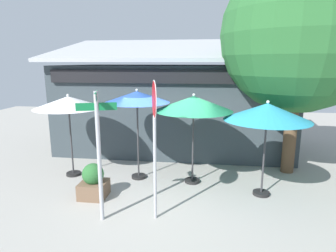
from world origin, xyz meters
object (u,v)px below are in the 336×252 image
(patio_umbrella_forest_green_right, at_px, (194,104))
(shade_tree, at_px, (308,37))
(street_sign_post, at_px, (98,144))
(sidewalk_planter, at_px, (93,182))
(patio_umbrella_ivory_left, at_px, (68,103))
(patio_umbrella_royal_blue_center, at_px, (137,98))
(patio_umbrella_teal_far_right, at_px, (267,113))
(stop_sign, at_px, (154,124))

(patio_umbrella_forest_green_right, distance_m, shade_tree, 3.86)
(street_sign_post, bearing_deg, sidewalk_planter, 120.08)
(patio_umbrella_ivory_left, bearing_deg, sidewalk_planter, -48.33)
(patio_umbrella_royal_blue_center, bearing_deg, patio_umbrella_teal_far_right, -11.27)
(street_sign_post, height_order, patio_umbrella_royal_blue_center, street_sign_post)
(shade_tree, bearing_deg, street_sign_post, -145.42)
(street_sign_post, bearing_deg, shade_tree, 34.58)
(patio_umbrella_ivory_left, relative_size, sidewalk_planter, 2.78)
(patio_umbrella_teal_far_right, relative_size, sidewalk_planter, 2.77)
(patio_umbrella_royal_blue_center, height_order, patio_umbrella_forest_green_right, patio_umbrella_royal_blue_center)
(stop_sign, bearing_deg, patio_umbrella_royal_blue_center, 112.19)
(patio_umbrella_royal_blue_center, xyz_separation_m, sidewalk_planter, (-0.87, -1.42, -2.03))
(shade_tree, distance_m, sidewalk_planter, 7.25)
(street_sign_post, xyz_separation_m, shade_tree, (5.09, 3.51, 2.39))
(patio_umbrella_royal_blue_center, bearing_deg, shade_tree, 12.21)
(street_sign_post, bearing_deg, patio_umbrella_ivory_left, 127.05)
(sidewalk_planter, bearing_deg, street_sign_post, -59.92)
(patio_umbrella_forest_green_right, xyz_separation_m, sidewalk_planter, (-2.51, -1.30, -1.90))
(patio_umbrella_royal_blue_center, distance_m, patio_umbrella_teal_far_right, 3.58)
(street_sign_post, relative_size, patio_umbrella_ivory_left, 1.13)
(patio_umbrella_forest_green_right, xyz_separation_m, shade_tree, (3.19, 1.16, 1.84))
(stop_sign, distance_m, shade_tree, 5.48)
(shade_tree, bearing_deg, patio_umbrella_ivory_left, -170.99)
(patio_umbrella_ivory_left, distance_m, sidewalk_planter, 2.60)
(patio_umbrella_ivory_left, height_order, shade_tree, shade_tree)
(patio_umbrella_forest_green_right, relative_size, sidewalk_planter, 2.86)
(street_sign_post, bearing_deg, patio_umbrella_royal_blue_center, 83.98)
(patio_umbrella_ivory_left, bearing_deg, shade_tree, 9.01)
(patio_umbrella_forest_green_right, bearing_deg, stop_sign, -108.92)
(patio_umbrella_teal_far_right, height_order, shade_tree, shade_tree)
(patio_umbrella_teal_far_right, bearing_deg, patio_umbrella_ivory_left, 173.38)
(stop_sign, distance_m, patio_umbrella_royal_blue_center, 2.43)
(street_sign_post, relative_size, shade_tree, 0.44)
(shade_tree, relative_size, sidewalk_planter, 7.14)
(patio_umbrella_ivory_left, bearing_deg, street_sign_post, -52.95)
(patio_umbrella_teal_far_right, xyz_separation_m, shade_tree, (1.32, 1.74, 1.94))
(street_sign_post, distance_m, sidewalk_planter, 1.82)
(stop_sign, xyz_separation_m, patio_umbrella_ivory_left, (-2.99, 2.19, 0.08))
(patio_umbrella_forest_green_right, height_order, patio_umbrella_teal_far_right, patio_umbrella_forest_green_right)
(sidewalk_planter, bearing_deg, patio_umbrella_ivory_left, 131.67)
(stop_sign, xyz_separation_m, patio_umbrella_royal_blue_center, (-0.91, 2.24, 0.26))
(street_sign_post, xyz_separation_m, patio_umbrella_teal_far_right, (3.77, 1.76, 0.46))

